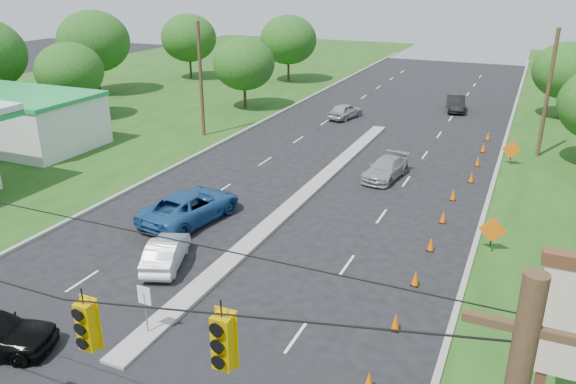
% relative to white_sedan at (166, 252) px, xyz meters
% --- Properties ---
extents(curb_left, '(0.25, 110.00, 0.16)m').
position_rel_white_sedan_xyz_m(curb_left, '(-7.59, 19.28, -0.65)').
color(curb_left, gray).
rests_on(curb_left, ground).
extents(curb_right, '(0.25, 110.00, 0.16)m').
position_rel_white_sedan_xyz_m(curb_right, '(12.61, 19.28, -0.65)').
color(curb_right, gray).
rests_on(curb_right, ground).
extents(median, '(1.00, 34.00, 0.18)m').
position_rel_white_sedan_xyz_m(median, '(2.51, 10.28, -0.65)').
color(median, gray).
rests_on(median, ground).
extents(median_sign, '(0.55, 0.06, 2.05)m').
position_rel_white_sedan_xyz_m(median_sign, '(2.51, -4.72, 0.81)').
color(median_sign, gray).
rests_on(median_sign, ground).
extents(utility_pole_far_left, '(0.28, 0.28, 9.00)m').
position_rel_white_sedan_xyz_m(utility_pole_far_left, '(-9.99, 19.28, 3.85)').
color(utility_pole_far_left, '#422D1C').
rests_on(utility_pole_far_left, ground).
extents(utility_pole_far_right, '(0.28, 0.28, 9.00)m').
position_rel_white_sedan_xyz_m(utility_pole_far_right, '(15.01, 24.28, 3.85)').
color(utility_pole_far_right, '#422D1C').
rests_on(utility_pole_far_right, ground).
extents(cone_1, '(0.32, 0.32, 0.70)m').
position_rel_white_sedan_xyz_m(cone_1, '(10.70, -4.22, -0.30)').
color(cone_1, '#FF6400').
rests_on(cone_1, ground).
extents(cone_2, '(0.32, 0.32, 0.70)m').
position_rel_white_sedan_xyz_m(cone_2, '(10.70, -0.72, -0.30)').
color(cone_2, '#FF6400').
rests_on(cone_2, ground).
extents(cone_3, '(0.32, 0.32, 0.70)m').
position_rel_white_sedan_xyz_m(cone_3, '(10.70, 2.78, -0.30)').
color(cone_3, '#FF6400').
rests_on(cone_3, ground).
extents(cone_4, '(0.32, 0.32, 0.70)m').
position_rel_white_sedan_xyz_m(cone_4, '(10.70, 6.28, -0.30)').
color(cone_4, '#FF6400').
rests_on(cone_4, ground).
extents(cone_5, '(0.32, 0.32, 0.70)m').
position_rel_white_sedan_xyz_m(cone_5, '(10.70, 9.78, -0.30)').
color(cone_5, '#FF6400').
rests_on(cone_5, ground).
extents(cone_6, '(0.32, 0.32, 0.70)m').
position_rel_white_sedan_xyz_m(cone_6, '(10.70, 13.28, -0.30)').
color(cone_6, '#FF6400').
rests_on(cone_6, ground).
extents(cone_7, '(0.32, 0.32, 0.70)m').
position_rel_white_sedan_xyz_m(cone_7, '(11.30, 16.78, -0.30)').
color(cone_7, '#FF6400').
rests_on(cone_7, ground).
extents(cone_8, '(0.32, 0.32, 0.70)m').
position_rel_white_sedan_xyz_m(cone_8, '(11.30, 20.28, -0.30)').
color(cone_8, '#FF6400').
rests_on(cone_8, ground).
extents(cone_9, '(0.32, 0.32, 0.70)m').
position_rel_white_sedan_xyz_m(cone_9, '(11.30, 23.78, -0.30)').
color(cone_9, '#FF6400').
rests_on(cone_9, ground).
extents(cone_10, '(0.32, 0.32, 0.70)m').
position_rel_white_sedan_xyz_m(cone_10, '(11.30, 27.28, -0.30)').
color(cone_10, '#FF6400').
rests_on(cone_10, ground).
extents(work_sign_1, '(1.27, 0.58, 1.37)m').
position_rel_white_sedan_xyz_m(work_sign_1, '(13.31, 7.28, 0.44)').
color(work_sign_1, black).
rests_on(work_sign_1, ground).
extents(work_sign_2, '(1.27, 0.58, 1.37)m').
position_rel_white_sedan_xyz_m(work_sign_2, '(13.31, 21.28, 0.44)').
color(work_sign_2, black).
rests_on(work_sign_2, ground).
extents(tree_2, '(5.88, 5.88, 6.86)m').
position_rel_white_sedan_xyz_m(tree_2, '(-23.49, 19.28, 3.68)').
color(tree_2, black).
rests_on(tree_2, ground).
extents(tree_3, '(7.56, 7.56, 8.82)m').
position_rel_white_sedan_xyz_m(tree_3, '(-29.49, 29.28, 4.93)').
color(tree_3, black).
rests_on(tree_3, ground).
extents(tree_4, '(6.72, 6.72, 7.84)m').
position_rel_white_sedan_xyz_m(tree_4, '(-25.49, 41.28, 4.31)').
color(tree_4, black).
rests_on(tree_4, ground).
extents(tree_5, '(5.88, 5.88, 6.86)m').
position_rel_white_sedan_xyz_m(tree_5, '(-11.49, 29.28, 3.68)').
color(tree_5, black).
rests_on(tree_5, ground).
extents(tree_6, '(6.72, 6.72, 7.84)m').
position_rel_white_sedan_xyz_m(tree_6, '(-13.49, 44.28, 4.31)').
color(tree_6, black).
rests_on(tree_6, ground).
extents(tree_12, '(5.88, 5.88, 6.86)m').
position_rel_white_sedan_xyz_m(tree_12, '(16.51, 37.28, 3.68)').
color(tree_12, black).
rests_on(tree_12, ground).
extents(white_sedan, '(2.69, 4.19, 1.30)m').
position_rel_white_sedan_xyz_m(white_sedan, '(0.00, 0.00, 0.00)').
color(white_sedan, white).
rests_on(white_sedan, ground).
extents(blue_pickup, '(3.65, 6.40, 1.68)m').
position_rel_white_sedan_xyz_m(blue_pickup, '(-1.68, 4.60, 0.19)').
color(blue_pickup, '#1F508D').
rests_on(blue_pickup, ground).
extents(silver_car_far, '(2.43, 4.75, 1.32)m').
position_rel_white_sedan_xyz_m(silver_car_far, '(6.12, 15.34, 0.01)').
color(silver_car_far, '#959595').
rests_on(silver_car_far, ground).
extents(silver_car_oncoming, '(2.52, 4.34, 1.39)m').
position_rel_white_sedan_xyz_m(silver_car_oncoming, '(-1.34, 29.50, 0.04)').
color(silver_car_oncoming, '#A1A0A2').
rests_on(silver_car_oncoming, ground).
extents(dark_car_receding, '(2.41, 4.71, 1.48)m').
position_rel_white_sedan_xyz_m(dark_car_receding, '(7.41, 36.65, 0.09)').
color(dark_car_receding, black).
rests_on(dark_car_receding, ground).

